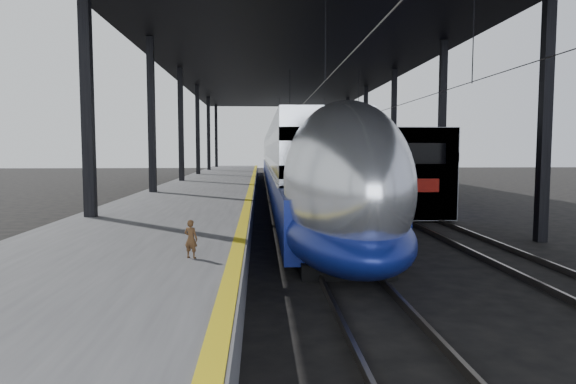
{
  "coord_description": "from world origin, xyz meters",
  "views": [
    {
      "loc": [
        -0.2,
        -12.22,
        3.2
      ],
      "look_at": [
        0.61,
        2.38,
        2.0
      ],
      "focal_mm": 32.0,
      "sensor_mm": 36.0,
      "label": 1
    }
  ],
  "objects": [
    {
      "name": "ground",
      "position": [
        0.0,
        0.0,
        0.0
      ],
      "size": [
        160.0,
        160.0,
        0.0
      ],
      "primitive_type": "plane",
      "color": "black",
      "rests_on": "ground"
    },
    {
      "name": "platform",
      "position": [
        -3.5,
        20.0,
        0.5
      ],
      "size": [
        6.0,
        80.0,
        1.0
      ],
      "primitive_type": "cube",
      "color": "#4C4C4F",
      "rests_on": "ground"
    },
    {
      "name": "yellow_strip",
      "position": [
        -0.7,
        20.0,
        1.0
      ],
      "size": [
        0.3,
        80.0,
        0.01
      ],
      "primitive_type": "cube",
      "color": "gold",
      "rests_on": "platform"
    },
    {
      "name": "rails",
      "position": [
        4.5,
        20.0,
        0.08
      ],
      "size": [
        6.52,
        80.0,
        0.16
      ],
      "color": "slate",
      "rests_on": "ground"
    },
    {
      "name": "canopy",
      "position": [
        1.9,
        20.0,
        9.12
      ],
      "size": [
        18.0,
        75.0,
        9.47
      ],
      "color": "black",
      "rests_on": "ground"
    },
    {
      "name": "tgv_train",
      "position": [
        2.0,
        28.76,
        2.17
      ],
      "size": [
        3.24,
        65.2,
        4.64
      ],
      "color": "silver",
      "rests_on": "ground"
    },
    {
      "name": "second_train",
      "position": [
        7.0,
        37.08,
        2.13
      ],
      "size": [
        3.05,
        56.05,
        4.2
      ],
      "color": "navy",
      "rests_on": "ground"
    },
    {
      "name": "child",
      "position": [
        -1.6,
        -1.8,
        1.39
      ],
      "size": [
        0.34,
        0.28,
        0.79
      ],
      "primitive_type": "imported",
      "rotation": [
        0.0,
        0.0,
        2.78
      ],
      "color": "#482E18",
      "rests_on": "platform"
    }
  ]
}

